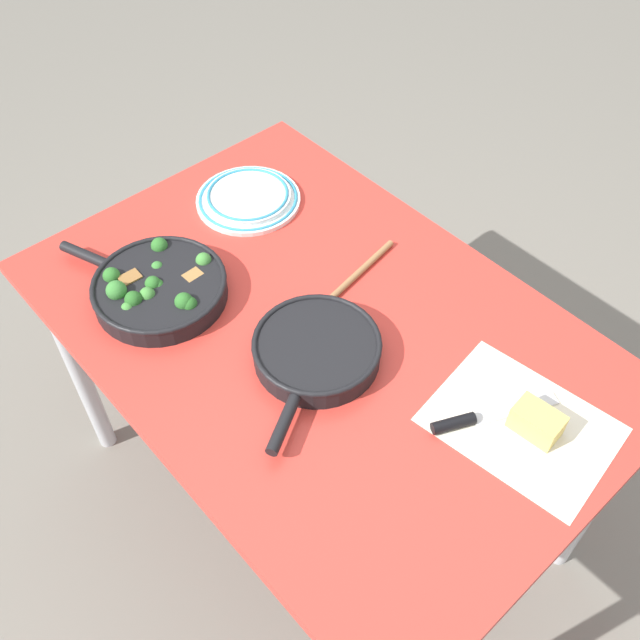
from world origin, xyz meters
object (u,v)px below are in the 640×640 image
object	(u,v)px
skillet_eggs	(316,350)
grater_knife	(477,418)
cheese_block	(537,422)
wooden_spoon	(327,302)
skillet_broccoli	(158,287)
dinner_plate_stack	(248,198)

from	to	relation	value
skillet_eggs	grater_knife	world-z (taller)	skillet_eggs
cheese_block	wooden_spoon	bearing A→B (deg)	-171.45
cheese_block	skillet_eggs	bearing A→B (deg)	-154.55
skillet_broccoli	cheese_block	bearing A→B (deg)	-176.08
skillet_broccoli	skillet_eggs	size ratio (longest dim) A/B	1.13
dinner_plate_stack	skillet_broccoli	bearing A→B (deg)	-70.34
dinner_plate_stack	wooden_spoon	bearing A→B (deg)	-12.47
skillet_broccoli	wooden_spoon	bearing A→B (deg)	-155.30
wooden_spoon	dinner_plate_stack	distance (m)	0.39
grater_knife	dinner_plate_stack	size ratio (longest dim) A/B	0.95
grater_knife	cheese_block	distance (m)	0.11
cheese_block	dinner_plate_stack	distance (m)	0.88
dinner_plate_stack	skillet_eggs	bearing A→B (deg)	-22.72
skillet_eggs	grater_knife	size ratio (longest dim) A/B	1.45
grater_knife	cheese_block	bearing A→B (deg)	-28.47
skillet_eggs	dinner_plate_stack	xyz separation A→B (m)	(-0.48, 0.20, -0.01)
skillet_eggs	dinner_plate_stack	distance (m)	0.52
skillet_eggs	dinner_plate_stack	world-z (taller)	skillet_eggs
wooden_spoon	dinner_plate_stack	size ratio (longest dim) A/B	1.50
grater_knife	cheese_block	xyz separation A→B (m)	(0.09, 0.06, 0.02)
wooden_spoon	cheese_block	world-z (taller)	cheese_block
grater_knife	cheese_block	size ratio (longest dim) A/B	2.56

